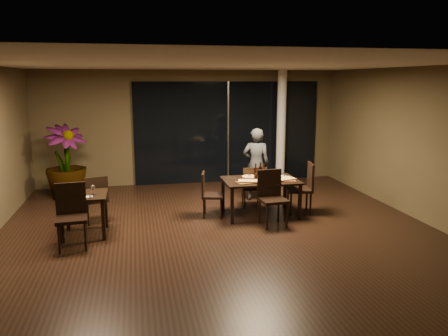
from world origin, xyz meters
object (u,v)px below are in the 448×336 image
chair_main_far (252,185)px  bottle_c (260,170)px  diner (256,164)px  chair_side_near (71,212)px  main_table (260,183)px  chair_main_left (209,192)px  bottle_b (264,172)px  side_table (84,201)px  potted_plant (66,162)px  chair_main_right (304,185)px  chair_side_far (96,197)px  bottle_a (256,171)px  chair_main_near (271,194)px

chair_main_far → bottle_c: (0.05, -0.45, 0.41)m
chair_main_far → diner: bearing=-106.5°
chair_side_near → main_table: bearing=10.6°
chair_main_far → chair_main_left: size_ratio=0.99×
chair_main_far → chair_side_near: 3.88m
bottle_b → chair_side_near: bearing=-163.7°
chair_side_near → diner: (3.77, 2.17, 0.24)m
side_table → potted_plant: bearing=103.8°
chair_main_right → chair_side_far: (-4.19, 0.18, -0.07)m
diner → main_table: bearing=94.2°
main_table → chair_side_far: bearing=177.6°
side_table → bottle_a: bottle_a is taller
diner → chair_side_near: bearing=45.3°
diner → bottle_c: diner is taller
side_table → chair_main_near: 3.45m
bottle_c → chair_main_right: bearing=-10.7°
main_table → chair_main_left: 1.07m
chair_main_near → chair_main_right: chair_main_right is taller
side_table → potted_plant: 2.82m
main_table → bottle_a: bearing=136.2°
chair_main_near → bottle_b: (0.04, 0.64, 0.32)m
chair_main_left → bottle_a: bearing=-80.6°
chair_main_right → bottle_c: (-0.90, 0.17, 0.32)m
chair_side_near → chair_main_far: bearing=18.9°
chair_side_near → bottle_a: bearing=12.1°
chair_side_far → chair_main_far: bearing=170.9°
main_table → chair_main_near: size_ratio=1.42×
diner → chair_main_far: bearing=81.8°
chair_main_near → chair_side_far: chair_main_near is taller
side_table → bottle_b: (3.48, 0.54, 0.28)m
side_table → chair_side_near: (-0.15, -0.52, -0.03)m
chair_main_left → bottle_c: (1.08, -0.01, 0.41)m
main_table → chair_main_left: chair_main_left is taller
side_table → chair_main_right: size_ratio=0.75×
main_table → bottle_b: 0.25m
chair_side_near → potted_plant: bearing=93.6°
chair_main_right → chair_side_near: same height
diner → bottle_a: bearing=89.2°
main_table → potted_plant: bearing=151.2°
chair_main_left → chair_side_far: bearing=103.1°
side_table → chair_main_near: bearing=-1.6°
chair_main_far → chair_side_near: size_ratio=0.85×
chair_side_far → bottle_a: bottle_a is taller
main_table → bottle_c: bottle_c is taller
bottle_b → bottle_c: bearing=119.6°
chair_side_near → potted_plant: (-0.52, 3.26, 0.27)m
chair_side_near → bottle_a: bottle_a is taller
chair_main_right → diner: 1.40m
chair_main_near → chair_main_right: bearing=27.6°
chair_main_near → chair_side_near: (-3.59, -0.42, 0.00)m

